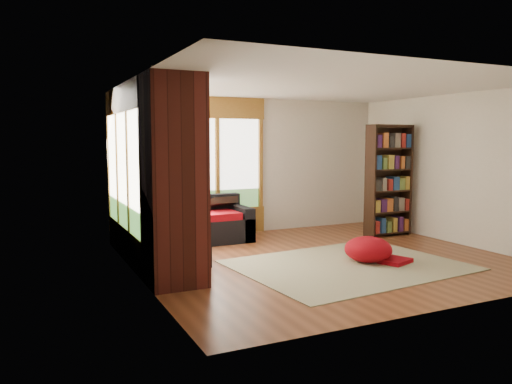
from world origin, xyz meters
name	(u,v)px	position (x,y,z in m)	size (l,w,h in m)	color
floor	(322,259)	(0.00, 0.00, 0.00)	(5.50, 5.50, 0.00)	#5B2F19
ceiling	(325,86)	(0.00, 0.00, 2.60)	(5.50, 5.50, 0.00)	white
wall_back	(253,166)	(0.00, 2.50, 1.30)	(5.50, 0.04, 2.60)	silver
wall_front	(454,188)	(0.00, -2.50, 1.30)	(5.50, 0.04, 2.60)	silver
wall_left	(139,180)	(-2.75, 0.00, 1.30)	(0.04, 5.00, 2.60)	silver
wall_right	(458,169)	(2.75, 0.00, 1.30)	(0.04, 5.00, 2.60)	silver
windows_back	(195,165)	(-1.20, 2.47, 1.35)	(2.82, 0.10, 1.90)	olive
windows_left	(124,171)	(-2.72, 1.20, 1.35)	(0.10, 2.62, 1.90)	olive
roller_blind	(115,143)	(-2.69, 2.03, 1.75)	(0.03, 0.72, 0.90)	#567A44
brick_chimney	(174,181)	(-2.40, -0.35, 1.30)	(0.70, 0.70, 2.60)	#471914
sectional_sofa	(167,231)	(-1.95, 1.70, 0.30)	(2.20, 2.20, 0.80)	black
area_rug	(348,265)	(0.12, -0.51, 0.01)	(3.12, 2.39, 0.01)	beige
bookshelf	(389,181)	(2.14, 1.06, 1.04)	(0.89, 0.30, 2.08)	black
pouf	(368,249)	(0.51, -0.46, 0.20)	(0.70, 0.70, 0.38)	#A00A12
dog_tan	(170,198)	(-1.83, 1.94, 0.82)	(1.10, 1.13, 0.56)	brown
dog_brindle	(168,209)	(-2.07, 1.15, 0.75)	(0.65, 0.86, 0.43)	#341C13
throw_pillows	(170,201)	(-1.86, 1.75, 0.78)	(1.98, 1.68, 0.45)	black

